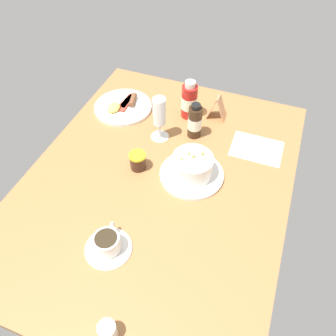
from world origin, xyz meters
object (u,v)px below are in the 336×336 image
object	(u,v)px
creamer_jug	(108,331)
menu_card	(217,107)
wine_glass	(159,114)
breakfast_plate	(123,107)
porridge_bowl	(192,167)
jam_jar	(138,161)
sauce_bottle_brown	(195,122)
sauce_bottle_red	(189,101)
cutlery_setting	(256,148)
coffee_cup	(108,244)

from	to	relation	value
creamer_jug	menu_card	size ratio (longest dim) A/B	0.57
creamer_jug	wine_glass	distance (cm)	68.96
creamer_jug	breakfast_plate	xyz separation A→B (cm)	(77.11, 33.65, -1.66)
porridge_bowl	jam_jar	size ratio (longest dim) A/B	3.41
wine_glass	menu_card	world-z (taller)	wine_glass
porridge_bowl	sauce_bottle_brown	xyz separation A→B (cm)	(19.11, 5.34, 2.34)
porridge_bowl	breakfast_plate	distance (cm)	43.68
porridge_bowl	wine_glass	bearing A→B (deg)	50.53
jam_jar	sauce_bottle_red	size ratio (longest dim) A/B	0.40
sauce_bottle_red	sauce_bottle_brown	bearing A→B (deg)	-151.46
sauce_bottle_red	wine_glass	bearing A→B (deg)	158.85
porridge_bowl	breakfast_plate	size ratio (longest dim) A/B	0.92
breakfast_plate	jam_jar	bearing A→B (deg)	-145.07
jam_jar	sauce_bottle_brown	xyz separation A→B (cm)	(21.94, -12.60, 3.25)
cutlery_setting	breakfast_plate	world-z (taller)	breakfast_plate
sauce_bottle_red	jam_jar	bearing A→B (deg)	167.32
sauce_bottle_brown	breakfast_plate	xyz separation A→B (cm)	(4.66, 31.17, -5.41)
cutlery_setting	menu_card	size ratio (longest dim) A/B	1.82
cutlery_setting	jam_jar	world-z (taller)	jam_jar
creamer_jug	menu_card	distance (cm)	85.10
cutlery_setting	coffee_cup	distance (cm)	61.79
wine_glass	sauce_bottle_brown	bearing A→B (deg)	-64.70
sauce_bottle_brown	jam_jar	bearing A→B (deg)	150.13
cutlery_setting	sauce_bottle_red	bearing A→B (deg)	72.38
wine_glass	jam_jar	xyz separation A→B (cm)	(-16.57, 1.25, -7.52)
wine_glass	cutlery_setting	bearing A→B (deg)	-79.33
cutlery_setting	menu_card	bearing A→B (deg)	56.84
porridge_bowl	menu_card	xyz separation A→B (cm)	(31.69, 0.32, 0.80)
cutlery_setting	breakfast_plate	distance (cm)	53.97
wine_glass	jam_jar	world-z (taller)	wine_glass
menu_card	breakfast_plate	bearing A→B (deg)	102.34
sauce_bottle_brown	menu_card	distance (cm)	13.63
creamer_jug	sauce_bottle_red	xyz separation A→B (cm)	(82.42, 7.90, 4.29)
porridge_bowl	creamer_jug	xyz separation A→B (cm)	(-53.34, 2.86, -1.41)
breakfast_plate	menu_card	world-z (taller)	menu_card
sauce_bottle_brown	menu_card	xyz separation A→B (cm)	(12.58, -5.02, -1.55)
creamer_jug	sauce_bottle_red	size ratio (longest dim) A/B	0.36
porridge_bowl	wine_glass	world-z (taller)	wine_glass
coffee_cup	jam_jar	world-z (taller)	jam_jar
coffee_cup	menu_card	size ratio (longest dim) A/B	1.35
creamer_jug	breakfast_plate	bearing A→B (deg)	23.58
coffee_cup	sauce_bottle_brown	bearing A→B (deg)	-8.58
breakfast_plate	cutlery_setting	bearing A→B (deg)	-93.84
wine_glass	jam_jar	size ratio (longest dim) A/B	2.76
menu_card	wine_glass	bearing A→B (deg)	137.63
jam_jar	menu_card	distance (cm)	38.79
porridge_bowl	sauce_bottle_brown	distance (cm)	19.98
cutlery_setting	menu_card	xyz separation A→B (cm)	(11.53, 17.65, 4.56)
coffee_cup	menu_card	xyz separation A→B (cm)	(65.16, -12.95, 2.26)
porridge_bowl	sauce_bottle_red	size ratio (longest dim) A/B	1.37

